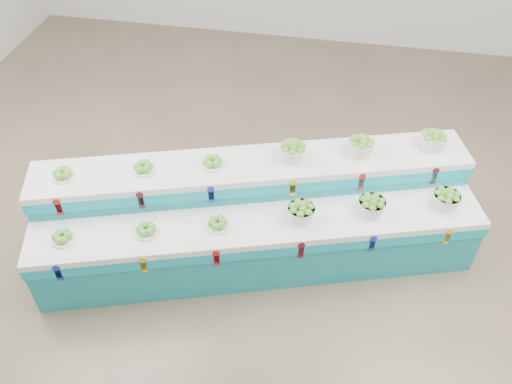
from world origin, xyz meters
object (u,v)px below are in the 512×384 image
at_px(plate_upper_mid, 143,167).
at_px(basket_upper_right, 433,140).
at_px(display_stand, 256,217).
at_px(basket_lower_left, 301,212).

xyz_separation_m(plate_upper_mid, basket_upper_right, (2.79, 0.90, 0.05)).
distance_m(display_stand, basket_upper_right, 1.97).
height_order(plate_upper_mid, basket_upper_right, basket_upper_right).
bearing_deg(basket_upper_right, basket_lower_left, -141.31).
relative_size(display_stand, basket_upper_right, 16.54).
bearing_deg(display_stand, basket_upper_right, 8.47).
xyz_separation_m(basket_lower_left, plate_upper_mid, (-1.58, 0.07, 0.25)).
xyz_separation_m(basket_lower_left, basket_upper_right, (1.21, 0.97, 0.30)).
bearing_deg(plate_upper_mid, display_stand, 3.50).
distance_m(display_stand, basket_lower_left, 0.58).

